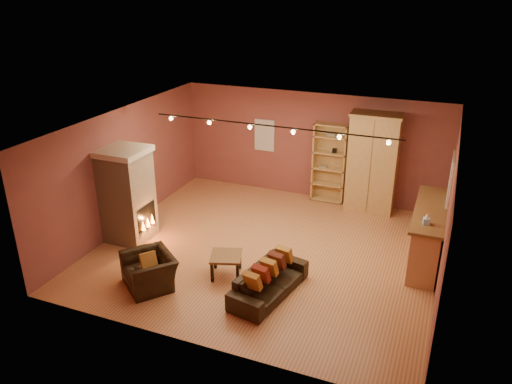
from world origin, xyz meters
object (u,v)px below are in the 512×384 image
at_px(armchair, 149,266).
at_px(coffee_table, 226,258).
at_px(fireplace, 128,195).
at_px(armoire, 373,163).
at_px(bookcase, 330,162).
at_px(loveseat, 269,277).
at_px(bar_counter, 428,234).

distance_m(armchair, coffee_table, 1.48).
distance_m(fireplace, armoire, 5.89).
height_order(bookcase, armchair, bookcase).
bearing_deg(loveseat, armchair, 115.89).
bearing_deg(loveseat, armoire, -2.19).
bearing_deg(armchair, armoire, 95.31).
relative_size(bookcase, loveseat, 1.11).
bearing_deg(bookcase, armoire, -10.52).
xyz_separation_m(bar_counter, loveseat, (-2.58, -2.38, -0.22)).
bearing_deg(armoire, bar_counter, -53.30).
bearing_deg(fireplace, armchair, -45.47).
bearing_deg(bar_counter, armoire, 126.70).
height_order(bar_counter, armchair, bar_counter).
bearing_deg(loveseat, bar_counter, -36.27).
relative_size(fireplace, bar_counter, 0.86).
xyz_separation_m(loveseat, coffee_table, (-1.01, 0.29, 0.01)).
relative_size(fireplace, bookcase, 1.01).
height_order(bookcase, bar_counter, bookcase).
relative_size(armoire, loveseat, 1.33).
distance_m(fireplace, coffee_table, 2.81).
xyz_separation_m(fireplace, bar_counter, (6.24, 1.47, -0.46)).
bearing_deg(bar_counter, loveseat, -137.35).
height_order(armoire, armchair, armoire).
height_order(bookcase, coffee_table, bookcase).
relative_size(loveseat, coffee_table, 2.49).
relative_size(loveseat, armchair, 1.61).
bearing_deg(coffee_table, bookcase, 77.87).
distance_m(armoire, coffee_table, 4.71).
xyz_separation_m(bookcase, coffee_table, (-0.94, -4.35, -0.68)).
bearing_deg(bar_counter, coffee_table, -149.82).
distance_m(bar_counter, armchair, 5.62).
bearing_deg(coffee_table, armchair, -143.86).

